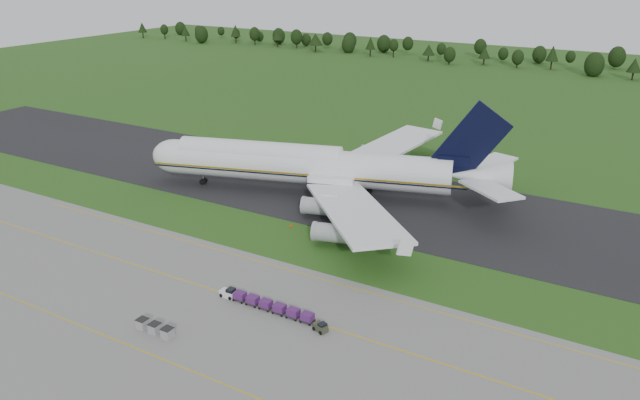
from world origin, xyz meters
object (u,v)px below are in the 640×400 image
Objects in this scene: utility_cart at (320,328)px; edge_markers at (319,232)px; aircraft at (313,166)px; baggage_train at (264,304)px; uld_row at (155,328)px.

edge_markers is (-17.37, 29.15, -0.34)m from utility_cart.
edge_markers is at bearing -56.46° from aircraft.
baggage_train reaches higher than edge_markers.
aircraft reaches higher than edge_markers.
uld_row is at bearing -81.04° from aircraft.
utility_cart is 0.18× the size of edge_markers.
aircraft is at bearing 98.96° from uld_row.
aircraft is 56.55m from utility_cart.
edge_markers is (2.85, 41.51, -0.55)m from uld_row.
aircraft reaches higher than utility_cart.
utility_cart is at bearing -58.12° from aircraft.
uld_row reaches higher than baggage_train.
aircraft is 4.86× the size of baggage_train.
aircraft reaches higher than baggage_train.
utility_cart is at bearing -5.50° from baggage_train.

